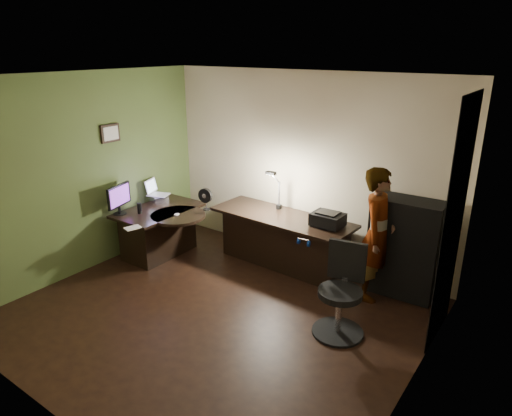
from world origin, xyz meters
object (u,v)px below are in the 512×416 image
Objects in this scene: cabinet at (404,248)px; desk_left at (161,232)px; desk_right at (281,241)px; office_chair at (340,293)px; monitor at (119,204)px; person at (377,235)px.

desk_left is at bearing -165.58° from cabinet.
desk_left is 1.83m from desk_right.
desk_right is 1.64× the size of cabinet.
office_chair reaches higher than desk_left.
monitor is (-3.63, -1.45, 0.25)m from cabinet.
person reaches higher than desk_left.
desk_left is at bearing 97.36° from person.
cabinet reaches higher than desk_left.
office_chair is at bearing -33.51° from desk_right.
cabinet is at bearing 16.05° from desk_left.
desk_left is 0.61× the size of desk_right.
desk_left is 3.09m from office_chair.
cabinet is at bearing 11.68° from desk_right.
monitor reaches higher than desk_right.
desk_right is 1.23× the size of person.
desk_left is 0.76× the size of person.
office_chair is (1.39, -1.01, 0.12)m from desk_right.
person is at bearing 1.82° from desk_right.
office_chair is (3.38, 0.17, -0.37)m from monitor.
desk_right is at bearing -172.81° from cabinet.
desk_left is 2.62× the size of monitor.
desk_right is 2.37m from monitor.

